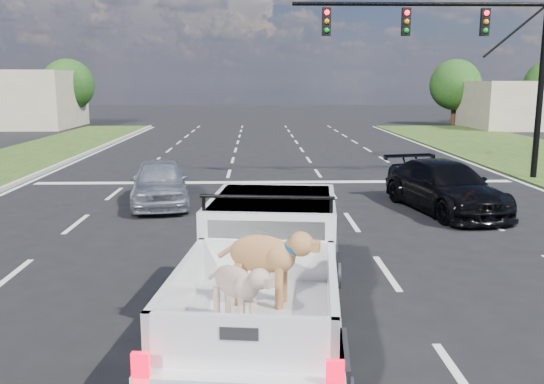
{
  "coord_description": "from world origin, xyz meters",
  "views": [
    {
      "loc": [
        -0.71,
        -10.26,
        3.53
      ],
      "look_at": [
        -0.35,
        2.0,
        1.18
      ],
      "focal_mm": 38.0,
      "sensor_mm": 36.0,
      "label": 1
    }
  ],
  "objects": [
    {
      "name": "ground",
      "position": [
        0.0,
        0.0,
        0.0
      ],
      "size": [
        160.0,
        160.0,
        0.0
      ],
      "primitive_type": "plane",
      "color": "black",
      "rests_on": "ground"
    },
    {
      "name": "pickup_truck",
      "position": [
        -0.56,
        -2.69,
        0.94
      ],
      "size": [
        2.55,
        5.62,
        2.04
      ],
      "rotation": [
        0.0,
        0.0,
        -0.11
      ],
      "color": "black",
      "rests_on": "ground"
    },
    {
      "name": "road_markings",
      "position": [
        0.0,
        6.56,
        0.01
      ],
      "size": [
        17.75,
        60.0,
        0.01
      ],
      "color": "silver",
      "rests_on": "ground"
    },
    {
      "name": "tree_far_d",
      "position": [
        16.0,
        38.0,
        3.29
      ],
      "size": [
        4.2,
        4.2,
        5.4
      ],
      "color": "#332114",
      "rests_on": "ground"
    },
    {
      "name": "building_left",
      "position": [
        -20.0,
        36.0,
        2.2
      ],
      "size": [
        10.0,
        8.0,
        4.4
      ],
      "primitive_type": "cube",
      "color": "beige",
      "rests_on": "ground"
    },
    {
      "name": "silver_sedan",
      "position": [
        -3.5,
        6.28,
        0.67
      ],
      "size": [
        2.19,
        4.15,
        1.35
      ],
      "primitive_type": "imported",
      "rotation": [
        0.0,
        0.0,
        0.16
      ],
      "color": "silver",
      "rests_on": "ground"
    },
    {
      "name": "black_coupe",
      "position": [
        4.53,
        5.23,
        0.68
      ],
      "size": [
        2.84,
        5.01,
        1.37
      ],
      "primitive_type": "imported",
      "rotation": [
        0.0,
        0.0,
        0.21
      ],
      "color": "black",
      "rests_on": "ground"
    },
    {
      "name": "tree_far_c",
      "position": [
        -16.0,
        38.0,
        3.29
      ],
      "size": [
        4.2,
        4.2,
        5.4
      ],
      "color": "#332114",
      "rests_on": "ground"
    },
    {
      "name": "traffic_signal",
      "position": [
        7.2,
        10.5,
        4.73
      ],
      "size": [
        9.11,
        0.31,
        7.0
      ],
      "color": "black",
      "rests_on": "ground"
    }
  ]
}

